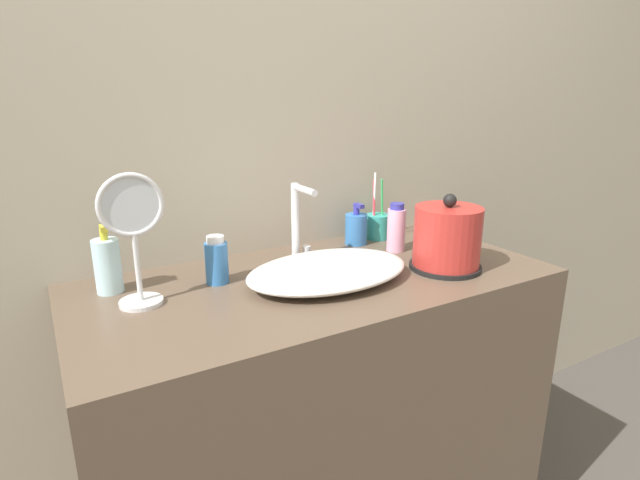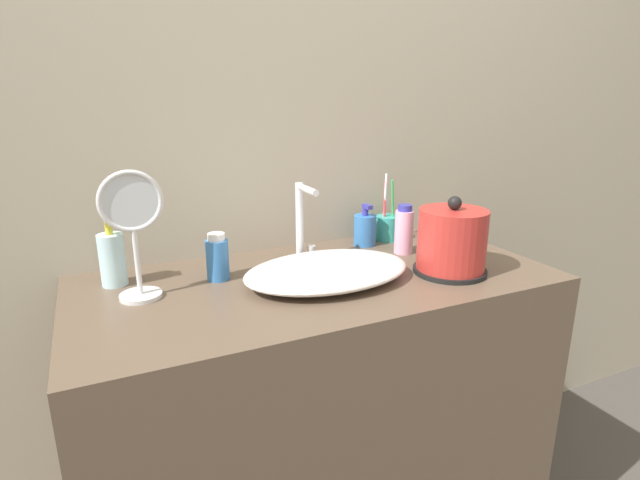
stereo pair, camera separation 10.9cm
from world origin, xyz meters
The scene contains 11 objects.
wall_back centered at (0.00, 0.60, 1.30)m, with size 6.00×0.04×2.60m.
vanity_counter centered at (0.00, 0.29, 0.46)m, with size 1.22×0.58×0.91m.
sink_basin centered at (0.01, 0.25, 0.94)m, with size 0.43×0.28×0.06m.
faucet centered at (0.01, 0.42, 1.03)m, with size 0.06×0.12×0.22m.
electric_kettle centered at (0.33, 0.18, 0.99)m, with size 0.19×0.19×0.21m.
toothbrush_cup centered at (0.34, 0.50, 0.95)m, with size 0.08×0.08×0.21m.
lotion_bottle centered at (0.25, 0.49, 0.96)m, with size 0.07×0.07×0.13m.
shampoo_bottle centered at (-0.48, 0.46, 0.98)m, with size 0.06×0.06×0.17m.
mouthwash_bottle centered at (0.31, 0.37, 0.98)m, with size 0.05×0.05×0.15m.
hand_cream_bottle centered at (-0.24, 0.39, 0.97)m, with size 0.06×0.06×0.12m.
vanity_mirror centered at (-0.43, 0.34, 1.08)m, with size 0.14×0.10×0.30m.
Camera 1 is at (-0.60, -0.75, 1.37)m, focal length 28.00 mm.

